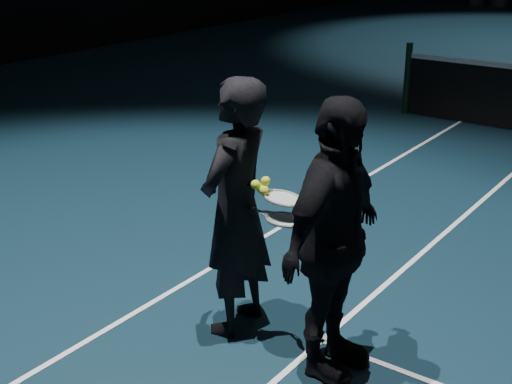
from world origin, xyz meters
TOP-DOWN VIEW (x-y plane):
  - net_post_left at (-6.40, 0.00)m, footprint 0.10×0.10m
  - player_a at (-4.75, -6.57)m, footprint 0.52×0.73m
  - player_b at (-3.90, -6.66)m, footprint 0.49×1.12m
  - racket_lower at (-4.30, -6.62)m, footprint 0.70×0.29m
  - racket_upper at (-4.35, -6.57)m, footprint 0.69×0.24m
  - tennis_balls at (-4.49, -6.59)m, footprint 0.12×0.10m

SIDE VIEW (x-z plane):
  - net_post_left at x=-6.40m, z-range 0.00..1.10m
  - player_a at x=-4.75m, z-range 0.00..1.89m
  - player_b at x=-3.90m, z-range 0.00..1.89m
  - racket_lower at x=-4.30m, z-range 0.97..1.00m
  - racket_upper at x=-4.35m, z-range 1.07..1.17m
  - tennis_balls at x=-4.49m, z-range 1.11..1.23m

